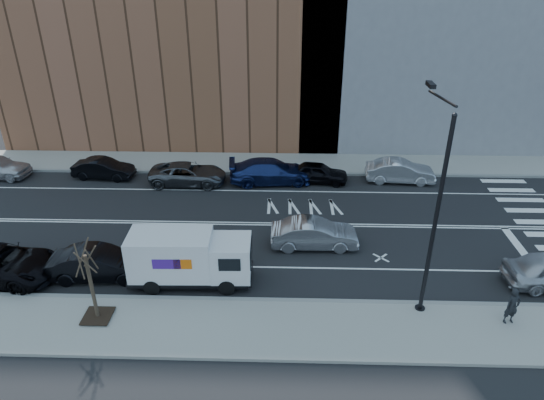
# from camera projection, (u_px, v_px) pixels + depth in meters

# --- Properties ---
(ground) EXTENTS (120.00, 120.00, 0.00)m
(ground) POSITION_uv_depth(u_px,v_px,m) (268.00, 224.00, 28.17)
(ground) COLOR black
(ground) RESTS_ON ground
(sidewalk_near) EXTENTS (44.00, 3.60, 0.15)m
(sidewalk_near) POSITION_uv_depth(u_px,v_px,m) (260.00, 328.00, 20.34)
(sidewalk_near) COLOR gray
(sidewalk_near) RESTS_ON ground
(sidewalk_far) EXTENTS (44.00, 3.60, 0.15)m
(sidewalk_far) POSITION_uv_depth(u_px,v_px,m) (272.00, 163.00, 35.94)
(sidewalk_far) COLOR gray
(sidewalk_far) RESTS_ON ground
(curb_near) EXTENTS (44.00, 0.25, 0.17)m
(curb_near) POSITION_uv_depth(u_px,v_px,m) (262.00, 300.00, 21.93)
(curb_near) COLOR gray
(curb_near) RESTS_ON ground
(curb_far) EXTENTS (44.00, 0.25, 0.17)m
(curb_far) POSITION_uv_depth(u_px,v_px,m) (271.00, 173.00, 34.34)
(curb_far) COLOR gray
(curb_far) RESTS_ON ground
(road_markings) EXTENTS (40.00, 8.60, 0.01)m
(road_markings) POSITION_uv_depth(u_px,v_px,m) (268.00, 224.00, 28.17)
(road_markings) COLOR white
(road_markings) RESTS_ON ground
(streetlight) EXTENTS (0.44, 4.02, 9.34)m
(streetlight) POSITION_uv_depth(u_px,v_px,m) (434.00, 205.00, 19.51)
(streetlight) COLOR black
(streetlight) RESTS_ON ground
(street_tree) EXTENTS (1.20, 1.20, 3.75)m
(street_tree) POSITION_uv_depth(u_px,v_px,m) (93.00, 293.00, 20.24)
(street_tree) COLOR black
(street_tree) RESTS_ON ground
(fedex_van) EXTENTS (5.82, 2.17, 2.64)m
(fedex_van) POSITION_uv_depth(u_px,v_px,m) (189.00, 258.00, 22.66)
(fedex_van) COLOR black
(fedex_van) RESTS_ON ground
(far_parked_b) EXTENTS (4.29, 1.81, 1.38)m
(far_parked_b) POSITION_uv_depth(u_px,v_px,m) (104.00, 169.00, 33.54)
(far_parked_b) COLOR black
(far_parked_b) RESTS_ON ground
(far_parked_c) EXTENTS (5.14, 2.38, 1.43)m
(far_parked_c) POSITION_uv_depth(u_px,v_px,m) (188.00, 174.00, 32.70)
(far_parked_c) COLOR #4F5156
(far_parked_c) RESTS_ON ground
(far_parked_d) EXTENTS (5.80, 2.80, 1.63)m
(far_parked_d) POSITION_uv_depth(u_px,v_px,m) (271.00, 171.00, 32.85)
(far_parked_d) COLOR navy
(far_parked_d) RESTS_ON ground
(far_parked_e) EXTENTS (4.22, 2.13, 1.38)m
(far_parked_e) POSITION_uv_depth(u_px,v_px,m) (318.00, 173.00, 32.95)
(far_parked_e) COLOR black
(far_parked_e) RESTS_ON ground
(far_parked_f) EXTENTS (4.70, 1.88, 1.52)m
(far_parked_f) POSITION_uv_depth(u_px,v_px,m) (400.00, 171.00, 32.97)
(far_parked_f) COLOR silver
(far_parked_f) RESTS_ON ground
(driving_sedan) EXTENTS (4.65, 1.73, 1.52)m
(driving_sedan) POSITION_uv_depth(u_px,v_px,m) (314.00, 234.00, 25.74)
(driving_sedan) COLOR #9F9FA4
(driving_sedan) RESTS_ON ground
(near_parked_rear_a) EXTENTS (4.81, 1.87, 1.56)m
(near_parked_rear_a) POSITION_uv_depth(u_px,v_px,m) (99.00, 264.00, 23.28)
(near_parked_rear_a) COLOR black
(near_parked_rear_a) RESTS_ON ground
(pedestrian) EXTENTS (0.69, 0.53, 1.70)m
(pedestrian) POSITION_uv_depth(u_px,v_px,m) (512.00, 306.00, 20.19)
(pedestrian) COLOR black
(pedestrian) RESTS_ON sidewalk_near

